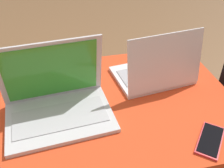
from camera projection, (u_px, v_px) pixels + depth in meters
ground_plane at (109, 165)px, 1.27m from camera, size 14.00×14.00×0.00m
ottoman at (108, 137)px, 1.15m from camera, size 1.01×0.72×0.39m
laptop_near at (57, 101)px, 0.95m from camera, size 0.40×0.29×0.27m
laptop_far at (156, 71)px, 1.12m from camera, size 0.35×0.28×0.25m
cell_phone at (210, 140)px, 0.87m from camera, size 0.15×0.16×0.01m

